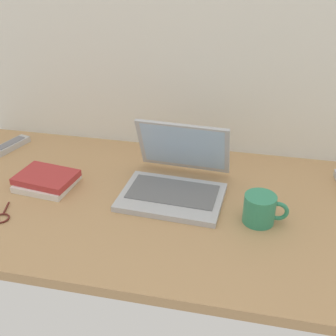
{
  "coord_description": "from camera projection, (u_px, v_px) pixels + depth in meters",
  "views": [
    {
      "loc": [
        0.24,
        -1.06,
        0.77
      ],
      "look_at": [
        0.01,
        0.0,
        0.15
      ],
      "focal_mm": 45.93,
      "sensor_mm": 36.0,
      "label": 1
    }
  ],
  "objects": [
    {
      "name": "coffee_mug",
      "position": [
        260.0,
        209.0,
        1.2
      ],
      "size": [
        0.13,
        0.09,
        0.09
      ],
      "color": "#338C66",
      "rests_on": "desk"
    },
    {
      "name": "desk",
      "position": [
        166.0,
        206.0,
        1.32
      ],
      "size": [
        1.6,
        0.76,
        0.03
      ],
      "color": "tan",
      "rests_on": "ground"
    },
    {
      "name": "book_stack",
      "position": [
        47.0,
        180.0,
        1.38
      ],
      "size": [
        0.2,
        0.17,
        0.04
      ],
      "color": "silver",
      "rests_on": "desk"
    },
    {
      "name": "remote_control_far",
      "position": [
        11.0,
        146.0,
        1.62
      ],
      "size": [
        0.09,
        0.17,
        0.02
      ],
      "color": "#B7B7B7",
      "rests_on": "desk"
    },
    {
      "name": "laptop",
      "position": [
        176.0,
        179.0,
        1.34
      ],
      "size": [
        0.32,
        0.32,
        0.21
      ],
      "color": "#B2B5BA",
      "rests_on": "desk"
    }
  ]
}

